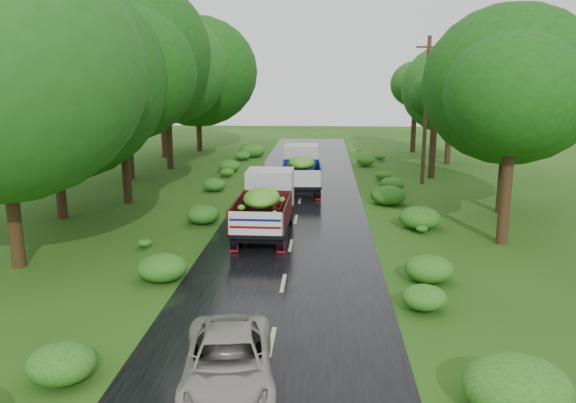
# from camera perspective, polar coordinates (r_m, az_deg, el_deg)

# --- Properties ---
(ground) EXTENTS (120.00, 120.00, 0.00)m
(ground) POSITION_cam_1_polar(r_m,az_deg,el_deg) (14.27, -1.68, -14.10)
(ground) COLOR #1A420E
(ground) RESTS_ON ground
(road) EXTENTS (6.50, 80.00, 0.02)m
(road) POSITION_cam_1_polar(r_m,az_deg,el_deg) (18.85, -0.27, -7.21)
(road) COLOR black
(road) RESTS_ON ground
(road_lines) EXTENTS (0.12, 69.60, 0.00)m
(road_lines) POSITION_cam_1_polar(r_m,az_deg,el_deg) (19.79, -0.07, -6.19)
(road_lines) COLOR #BFB78C
(road_lines) RESTS_ON road
(truck_near) EXTENTS (2.13, 5.78, 2.41)m
(truck_near) POSITION_cam_1_polar(r_m,az_deg,el_deg) (22.97, -2.30, -0.04)
(truck_near) COLOR black
(truck_near) RESTS_ON ground
(truck_far) EXTENTS (2.29, 5.84, 2.42)m
(truck_far) POSITION_cam_1_polar(r_m,az_deg,el_deg) (31.66, 1.37, 3.51)
(truck_far) COLOR black
(truck_far) RESTS_ON ground
(car) EXTENTS (2.41, 4.28, 1.13)m
(car) POSITION_cam_1_polar(r_m,az_deg,el_deg) (12.24, -6.10, -15.93)
(car) COLOR #A9A196
(car) RESTS_ON road
(utility_pole) EXTENTS (1.51, 0.36, 8.65)m
(utility_pole) POSITION_cam_1_polar(r_m,az_deg,el_deg) (34.37, 13.83, 9.06)
(utility_pole) COLOR #382616
(utility_pole) RESTS_ON ground
(trees_left) EXTENTS (6.46, 34.53, 9.83)m
(trees_left) POSITION_cam_1_polar(r_m,az_deg,el_deg) (35.11, -15.47, 12.96)
(trees_left) COLOR black
(trees_left) RESTS_ON ground
(trees_right) EXTENTS (5.64, 29.76, 7.81)m
(trees_right) POSITION_cam_1_polar(r_m,az_deg,el_deg) (34.62, 17.59, 10.79)
(trees_right) COLOR black
(trees_right) RESTS_ON ground
(shrubs) EXTENTS (11.90, 44.00, 0.70)m
(shrubs) POSITION_cam_1_polar(r_m,az_deg,el_deg) (27.39, 1.02, -0.11)
(shrubs) COLOR #155614
(shrubs) RESTS_ON ground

